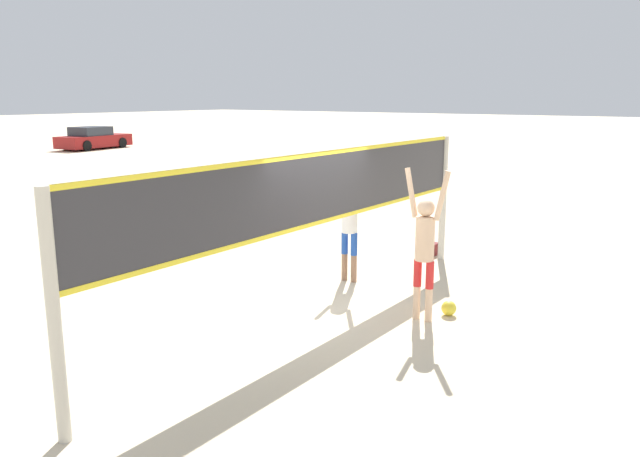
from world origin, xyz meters
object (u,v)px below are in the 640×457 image
object	(u,v)px
volleyball_net	(320,203)
volleyball	(449,308)
player_spiker	(425,242)
gear_bag	(429,249)
player_blocker	(350,217)
parked_car_near	(93,139)

from	to	relation	value
volleyball_net	volleyball	xyz separation A→B (m)	(1.23, -1.55, -1.66)
volleyball_net	player_spiker	size ratio (longest dim) A/B	3.80
volleyball_net	volleyball	world-z (taller)	volleyball_net
player_spiker	gear_bag	size ratio (longest dim) A/B	5.04
volleyball_net	player_blocker	distance (m)	2.06
player_blocker	volleyball	world-z (taller)	player_blocker
volleyball_net	parked_car_near	size ratio (longest dim) A/B	1.77
volleyball	parked_car_near	world-z (taller)	parked_car_near
gear_bag	parked_car_near	bearing A→B (deg)	67.56
gear_bag	parked_car_near	size ratio (longest dim) A/B	0.09
player_spiker	parked_car_near	bearing A→B (deg)	-26.92
parked_car_near	volleyball_net	bearing A→B (deg)	-127.22
player_spiker	volleyball_net	bearing A→B (deg)	31.94
volleyball_net	player_spiker	bearing A→B (deg)	-58.06
player_blocker	parked_car_near	distance (m)	32.11
parked_car_near	gear_bag	bearing A→B (deg)	-120.49
volleyball	gear_bag	bearing A→B (deg)	30.61
gear_bag	volleyball_net	bearing A→B (deg)	-175.80
player_blocker	volleyball	distance (m)	2.55
volleyball	parked_car_near	bearing A→B (deg)	63.88
volleyball_net	parked_car_near	distance (m)	33.60
player_blocker	parked_car_near	size ratio (longest dim) A/B	0.45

